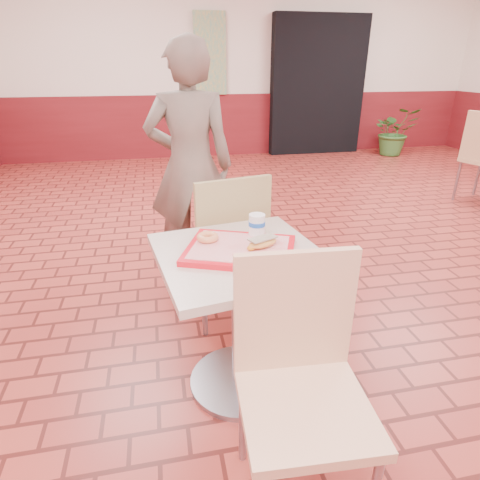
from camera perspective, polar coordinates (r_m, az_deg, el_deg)
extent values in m
cube|color=maroon|center=(2.88, 22.96, -9.19)|extent=(8.00, 10.00, 0.01)
cube|color=beige|center=(7.11, 0.95, 24.10)|extent=(8.00, 0.01, 3.00)
cube|color=maroon|center=(7.16, 0.93, 16.07)|extent=(8.00, 0.04, 1.00)
cube|color=black|center=(7.36, 10.95, 20.59)|extent=(1.60, 0.22, 2.20)
cube|color=gray|center=(6.94, -4.26, 24.88)|extent=(0.50, 0.03, 1.20)
cube|color=#BDAA98|center=(1.74, 0.00, -2.38)|extent=(0.69, 0.69, 0.04)
cylinder|color=gray|center=(1.93, 0.00, -12.13)|extent=(0.08, 0.08, 0.69)
cylinder|color=gray|center=(2.15, 0.00, -19.30)|extent=(0.50, 0.50, 0.03)
cube|color=#E5B189|center=(1.46, 9.27, -22.62)|extent=(0.45, 0.45, 0.04)
cube|color=#E5B189|center=(1.43, 7.74, -10.06)|extent=(0.43, 0.06, 0.47)
cylinder|color=gray|center=(1.71, 0.37, -24.31)|extent=(0.03, 0.03, 0.42)
cylinder|color=gray|center=(1.79, 13.04, -22.54)|extent=(0.03, 0.03, 0.42)
cube|color=tan|center=(2.44, -2.62, -1.41)|extent=(0.51, 0.51, 0.04)
cube|color=tan|center=(2.17, -0.87, 2.68)|extent=(0.43, 0.12, 0.47)
cylinder|color=gray|center=(2.76, -0.35, -3.57)|extent=(0.03, 0.03, 0.42)
cylinder|color=gray|center=(2.65, -7.72, -5.03)|extent=(0.03, 0.03, 0.42)
cylinder|color=gray|center=(2.47, 3.09, -7.21)|extent=(0.03, 0.03, 0.42)
cylinder|color=gray|center=(2.35, -5.10, -9.07)|extent=(0.03, 0.03, 0.42)
imported|color=#736559|center=(2.83, -7.07, 10.29)|extent=(0.63, 0.44, 1.65)
cube|color=red|center=(1.73, 0.00, -1.43)|extent=(0.45, 0.35, 0.03)
cube|color=#E18585|center=(1.72, 0.00, -1.01)|extent=(0.40, 0.30, 0.00)
torus|color=#E18552|center=(1.78, -4.63, 0.40)|extent=(0.10, 0.10, 0.03)
ellipsoid|color=#D18C3D|center=(1.72, 3.24, -0.40)|extent=(0.16, 0.12, 0.04)
cube|color=beige|center=(1.71, 3.25, 0.27)|extent=(0.14, 0.10, 0.01)
ellipsoid|color=orange|center=(1.69, 1.58, -1.17)|extent=(0.04, 0.03, 0.02)
cylinder|color=white|center=(1.84, 2.42, 2.25)|extent=(0.07, 0.07, 0.10)
cylinder|color=blue|center=(1.83, 2.42, 2.39)|extent=(0.08, 0.08, 0.02)
cylinder|color=gray|center=(5.65, 30.71, 7.78)|extent=(0.03, 0.03, 0.45)
cylinder|color=gray|center=(5.32, 28.47, 7.40)|extent=(0.03, 0.03, 0.45)
imported|color=#346829|center=(7.58, 21.14, 14.21)|extent=(0.84, 0.77, 0.80)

